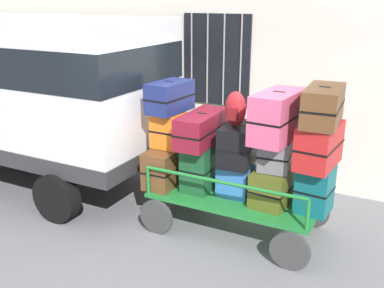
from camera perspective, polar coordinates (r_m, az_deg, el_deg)
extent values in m
plane|color=slate|center=(5.86, -1.25, -12.11)|extent=(40.00, 40.00, 0.00)
cube|color=silver|center=(7.34, 8.27, 14.57)|extent=(12.00, 0.30, 5.00)
cube|color=black|center=(7.46, 3.21, 10.92)|extent=(1.20, 0.04, 1.50)
cylinder|color=gray|center=(7.62, -0.06, 11.11)|extent=(0.03, 0.03, 1.50)
cylinder|color=gray|center=(7.49, 2.01, 10.97)|extent=(0.03, 0.03, 1.50)
cylinder|color=gray|center=(7.36, 4.16, 10.80)|extent=(0.03, 0.03, 1.50)
cylinder|color=gray|center=(7.25, 6.37, 10.62)|extent=(0.03, 0.03, 1.50)
cube|color=silver|center=(7.78, -21.49, 7.63)|extent=(4.94, 2.02, 2.06)
cube|color=black|center=(7.73, -21.84, 10.58)|extent=(4.96, 2.04, 0.55)
cube|color=#2D2D30|center=(7.99, -20.72, 1.21)|extent=(4.98, 2.06, 0.24)
cylinder|color=black|center=(6.40, -17.27, -6.70)|extent=(0.70, 0.22, 0.70)
cube|color=#1E722D|center=(5.84, 5.76, -6.77)|extent=(2.17, 1.08, 0.05)
cylinder|color=#383838|center=(5.26, 12.67, -13.49)|extent=(0.47, 0.06, 0.47)
cylinder|color=#383838|center=(6.22, 15.42, -8.41)|extent=(0.47, 0.06, 0.47)
cylinder|color=#383838|center=(5.87, -4.69, -9.46)|extent=(0.47, 0.06, 0.47)
cylinder|color=#383838|center=(6.75, 0.36, -5.50)|extent=(0.47, 0.06, 0.47)
cylinder|color=#1E722D|center=(5.05, 14.88, -8.94)|extent=(0.04, 0.04, 0.37)
cylinder|color=#1E722D|center=(5.95, 17.09, -4.84)|extent=(0.04, 0.04, 0.37)
cylinder|color=#1E722D|center=(5.78, -5.76, -4.75)|extent=(0.04, 0.04, 0.37)
cylinder|color=#1E722D|center=(6.58, -1.04, -1.70)|extent=(0.04, 0.04, 0.37)
cylinder|color=#1E722D|center=(5.25, 3.85, -5.00)|extent=(2.09, 0.04, 0.04)
cylinder|color=#1E722D|center=(6.12, 7.62, -1.63)|extent=(2.09, 0.04, 0.04)
cube|color=brown|center=(6.14, -2.90, -2.57)|extent=(0.40, 0.97, 0.51)
cube|color=black|center=(6.14, -2.90, -2.57)|extent=(0.41, 0.98, 0.02)
cube|color=black|center=(6.05, -2.94, -0.38)|extent=(0.13, 0.03, 0.02)
cube|color=orange|center=(5.95, -3.13, 1.84)|extent=(0.40, 0.36, 0.48)
cube|color=black|center=(5.95, -3.13, 1.84)|extent=(0.41, 0.37, 0.02)
cube|color=black|center=(5.89, -3.17, 4.05)|extent=(0.14, 0.03, 0.02)
cube|color=navy|center=(5.89, -2.91, 6.20)|extent=(0.43, 0.72, 0.41)
cube|color=black|center=(5.89, -2.91, 6.20)|extent=(0.44, 0.73, 0.02)
cube|color=black|center=(5.85, -2.95, 8.09)|extent=(0.13, 0.04, 0.02)
cube|color=#194C28|center=(5.86, 1.19, -2.92)|extent=(0.38, 0.57, 0.63)
cube|color=black|center=(5.86, 1.19, -2.92)|extent=(0.39, 0.58, 0.02)
cube|color=black|center=(5.76, 1.21, -0.03)|extent=(0.13, 0.03, 0.02)
cube|color=maroon|center=(5.70, 1.25, 2.04)|extent=(0.39, 0.93, 0.41)
cube|color=black|center=(5.70, 1.25, 2.04)|extent=(0.40, 0.94, 0.02)
cube|color=black|center=(5.64, 1.26, 3.97)|extent=(0.13, 0.03, 0.02)
cube|color=#3372C6|center=(5.71, 5.71, -4.73)|extent=(0.45, 0.34, 0.43)
cube|color=black|center=(5.71, 5.71, -4.73)|extent=(0.46, 0.35, 0.02)
cube|color=black|center=(5.63, 5.78, -2.78)|extent=(0.15, 0.04, 0.02)
cube|color=black|center=(5.61, 6.14, -0.03)|extent=(0.46, 0.70, 0.50)
cube|color=black|center=(5.61, 6.14, -0.03)|extent=(0.47, 0.71, 0.02)
cube|color=black|center=(5.53, 6.22, 2.40)|extent=(0.14, 0.04, 0.02)
cube|color=#4C5119|center=(5.59, 10.65, -5.43)|extent=(0.47, 0.69, 0.44)
cube|color=black|center=(5.59, 10.65, -5.43)|extent=(0.48, 0.70, 0.02)
cube|color=black|center=(5.51, 10.78, -3.38)|extent=(0.15, 0.04, 0.02)
cube|color=slate|center=(5.41, 10.84, -1.43)|extent=(0.40, 0.39, 0.39)
cube|color=black|center=(5.41, 10.84, -1.43)|extent=(0.41, 0.40, 0.02)
cube|color=black|center=(5.35, 10.97, 0.49)|extent=(0.13, 0.04, 0.02)
cube|color=#CC4C72|center=(5.26, 11.15, 3.60)|extent=(0.48, 0.90, 0.58)
cube|color=black|center=(5.26, 11.15, 3.60)|extent=(0.49, 0.92, 0.02)
cube|color=black|center=(5.20, 11.34, 6.64)|extent=(0.14, 0.04, 0.02)
cube|color=#0F5960|center=(5.45, 15.74, -5.68)|extent=(0.42, 0.43, 0.58)
cube|color=black|center=(5.45, 15.74, -5.68)|extent=(0.43, 0.44, 0.02)
cube|color=black|center=(5.34, 16.01, -2.88)|extent=(0.14, 0.04, 0.02)
cube|color=#B21E1E|center=(5.27, 16.30, -0.13)|extent=(0.45, 0.75, 0.51)
cube|color=black|center=(5.27, 16.30, -0.13)|extent=(0.46, 0.76, 0.02)
cube|color=black|center=(5.20, 16.54, 2.46)|extent=(0.14, 0.04, 0.02)
cube|color=brown|center=(5.15, 16.79, 4.85)|extent=(0.42, 0.83, 0.42)
cube|color=black|center=(5.15, 16.79, 4.85)|extent=(0.43, 0.84, 0.02)
cube|color=black|center=(5.11, 17.00, 7.08)|extent=(0.13, 0.04, 0.02)
ellipsoid|color=maroon|center=(5.41, 5.71, 4.59)|extent=(0.27, 0.19, 0.44)
cube|color=maroon|center=(5.34, 5.32, 3.92)|extent=(0.14, 0.06, 0.15)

